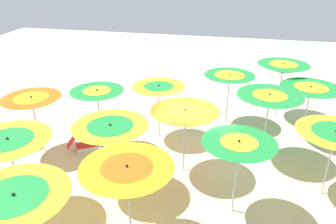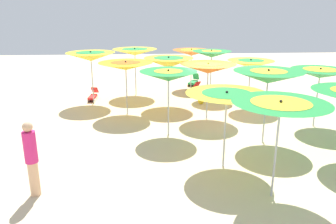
# 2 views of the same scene
# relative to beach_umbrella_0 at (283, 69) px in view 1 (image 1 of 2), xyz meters

# --- Properties ---
(ground) EXTENTS (41.09, 41.09, 0.04)m
(ground) POSITION_rel_beach_umbrella_0_xyz_m (3.13, 4.85, -2.23)
(ground) COLOR beige
(beach_umbrella_0) EXTENTS (2.21, 2.21, 2.48)m
(beach_umbrella_0) POSITION_rel_beach_umbrella_0_xyz_m (0.00, 0.00, 0.00)
(beach_umbrella_0) COLOR #B2B2B7
(beach_umbrella_0) RESTS_ON ground
(beach_umbrella_1) EXTENTS (2.11, 2.11, 2.24)m
(beach_umbrella_1) POSITION_rel_beach_umbrella_0_xyz_m (2.22, 1.25, -0.18)
(beach_umbrella_1) COLOR #B2B2B7
(beach_umbrella_1) RESTS_ON ground
(beach_umbrella_2) EXTENTS (2.03, 2.03, 2.21)m
(beach_umbrella_2) POSITION_rel_beach_umbrella_0_xyz_m (4.80, 3.05, -0.22)
(beach_umbrella_2) COLOR #B2B2B7
(beach_umbrella_2) RESTS_ON ground
(beach_umbrella_3) EXTENTS (1.90, 1.90, 2.39)m
(beach_umbrella_3) POSITION_rel_beach_umbrella_0_xyz_m (6.70, 4.41, -0.03)
(beach_umbrella_3) COLOR #B2B2B7
(beach_umbrella_3) RESTS_ON ground
(beach_umbrella_4) EXTENTS (2.07, 2.07, 2.20)m
(beach_umbrella_4) POSITION_rel_beach_umbrella_0_xyz_m (8.90, 5.10, -0.22)
(beach_umbrella_4) COLOR #B2B2B7
(beach_umbrella_4) RESTS_ON ground
(beach_umbrella_5) EXTENTS (2.29, 2.29, 2.19)m
(beach_umbrella_5) POSITION_rel_beach_umbrella_0_xyz_m (-0.87, 1.87, -0.24)
(beach_umbrella_5) COLOR #B2B2B7
(beach_umbrella_5) RESTS_ON ground
(beach_umbrella_6) EXTENTS (2.22, 2.22, 2.47)m
(beach_umbrella_6) POSITION_rel_beach_umbrella_0_xyz_m (0.78, 3.74, 0.01)
(beach_umbrella_6) COLOR #B2B2B7
(beach_umbrella_6) RESTS_ON ground
(beach_umbrella_7) EXTENTS (2.20, 2.20, 2.30)m
(beach_umbrella_7) POSITION_rel_beach_umbrella_0_xyz_m (3.41, 5.18, -0.16)
(beach_umbrella_7) COLOR #B2B2B7
(beach_umbrella_7) RESTS_ON ground
(beach_umbrella_8) EXTENTS (2.23, 2.23, 2.27)m
(beach_umbrella_8) POSITION_rel_beach_umbrella_0_xyz_m (5.36, 6.60, -0.21)
(beach_umbrella_8) COLOR #B2B2B7
(beach_umbrella_8) RESTS_ON ground
(beach_umbrella_9) EXTENTS (2.22, 2.22, 2.42)m
(beach_umbrella_9) POSITION_rel_beach_umbrella_0_xyz_m (7.54, 8.16, -0.00)
(beach_umbrella_9) COLOR #B2B2B7
(beach_umbrella_9) RESTS_ON ground
(beach_umbrella_11) EXTENTS (2.21, 2.21, 2.21)m
(beach_umbrella_11) POSITION_rel_beach_umbrella_0_xyz_m (-0.96, 5.48, -0.21)
(beach_umbrella_11) COLOR #B2B2B7
(beach_umbrella_11) RESTS_ON ground
(beach_umbrella_12) EXTENTS (1.97, 1.97, 2.34)m
(beach_umbrella_12) POSITION_rel_beach_umbrella_0_xyz_m (1.70, 6.87, -0.10)
(beach_umbrella_12) COLOR #B2B2B7
(beach_umbrella_12) RESTS_ON ground
(beach_umbrella_13) EXTENTS (2.24, 2.24, 2.26)m
(beach_umbrella_13) POSITION_rel_beach_umbrella_0_xyz_m (4.22, 8.45, -0.16)
(beach_umbrella_13) COLOR #B2B2B7
(beach_umbrella_13) RESTS_ON ground
(beach_umbrella_14) EXTENTS (2.21, 2.21, 2.46)m
(beach_umbrella_14) POSITION_rel_beach_umbrella_0_xyz_m (5.96, 10.11, 0.01)
(beach_umbrella_14) COLOR #B2B2B7
(beach_umbrella_14) RESTS_ON ground
(lounger_0) EXTENTS (1.22, 0.93, 0.64)m
(lounger_0) POSITION_rel_beach_umbrella_0_xyz_m (7.25, 4.70, -2.00)
(lounger_0) COLOR silver
(lounger_0) RESTS_ON ground
(lounger_1) EXTENTS (1.21, 0.82, 0.66)m
(lounger_1) POSITION_rel_beach_umbrella_0_xyz_m (9.57, 4.85, -2.00)
(lounger_1) COLOR olive
(lounger_1) RESTS_ON ground
(beach_ball) EXTENTS (0.29, 0.29, 0.29)m
(beach_ball) POSITION_rel_beach_umbrella_0_xyz_m (5.52, 5.07, -2.06)
(beach_ball) COLOR yellow
(beach_ball) RESTS_ON ground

